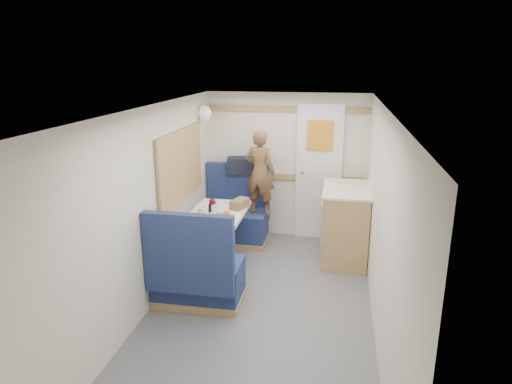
% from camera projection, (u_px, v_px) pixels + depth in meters
% --- Properties ---
extents(floor, '(4.50, 4.50, 0.00)m').
position_uv_depth(floor, '(258.00, 317.00, 4.45)').
color(floor, '#515156').
rests_on(floor, ground).
extents(ceiling, '(4.50, 4.50, 0.00)m').
position_uv_depth(ceiling, '(258.00, 110.00, 3.89)').
color(ceiling, silver).
rests_on(ceiling, wall_back).
extents(wall_back, '(2.20, 0.02, 2.00)m').
position_uv_depth(wall_back, '(286.00, 166.00, 6.29)').
color(wall_back, silver).
rests_on(wall_back, floor).
extents(wall_left, '(0.02, 4.50, 2.00)m').
position_uv_depth(wall_left, '(145.00, 214.00, 4.36)').
color(wall_left, silver).
rests_on(wall_left, floor).
extents(wall_right, '(0.02, 4.50, 2.00)m').
position_uv_depth(wall_right, '(382.00, 228.00, 3.98)').
color(wall_right, silver).
rests_on(wall_right, floor).
extents(oak_trim_low, '(2.15, 0.02, 0.08)m').
position_uv_depth(oak_trim_low, '(286.00, 177.00, 6.32)').
color(oak_trim_low, '#9B7546').
rests_on(oak_trim_low, wall_back).
extents(oak_trim_high, '(2.15, 0.02, 0.08)m').
position_uv_depth(oak_trim_high, '(287.00, 109.00, 6.06)').
color(oak_trim_high, '#9B7546').
rests_on(oak_trim_high, wall_back).
extents(side_window, '(0.04, 1.30, 0.72)m').
position_uv_depth(side_window, '(180.00, 165.00, 5.23)').
color(side_window, '#B4C1A4').
rests_on(side_window, wall_left).
extents(rear_door, '(0.62, 0.12, 1.86)m').
position_uv_depth(rear_door, '(319.00, 170.00, 6.19)').
color(rear_door, white).
rests_on(rear_door, wall_back).
extents(dinette_table, '(0.62, 0.92, 0.72)m').
position_uv_depth(dinette_table, '(218.00, 223.00, 5.34)').
color(dinette_table, white).
rests_on(dinette_table, floor).
extents(bench_far, '(0.90, 0.59, 1.05)m').
position_uv_depth(bench_far, '(235.00, 220.00, 6.24)').
color(bench_far, '#171D4B').
rests_on(bench_far, floor).
extents(bench_near, '(0.90, 0.59, 1.05)m').
position_uv_depth(bench_near, '(197.00, 277.00, 4.60)').
color(bench_near, '#171D4B').
rests_on(bench_near, floor).
extents(ledge, '(0.90, 0.14, 0.04)m').
position_uv_depth(ledge, '(238.00, 175.00, 6.32)').
color(ledge, '#9B7546').
rests_on(ledge, bench_far).
extents(dome_light, '(0.20, 0.20, 0.20)m').
position_uv_depth(dome_light, '(204.00, 113.00, 5.88)').
color(dome_light, white).
rests_on(dome_light, wall_left).
extents(galley_counter, '(0.57, 0.92, 0.92)m').
position_uv_depth(galley_counter, '(345.00, 223.00, 5.64)').
color(galley_counter, '#9B7546').
rests_on(galley_counter, floor).
extents(person, '(0.46, 0.35, 1.12)m').
position_uv_depth(person, '(260.00, 172.00, 5.92)').
color(person, brown).
rests_on(person, bench_far).
extents(duffel_bag, '(0.50, 0.29, 0.23)m').
position_uv_depth(duffel_bag, '(245.00, 166.00, 6.26)').
color(duffel_bag, black).
rests_on(duffel_bag, ledge).
extents(tray, '(0.36, 0.43, 0.02)m').
position_uv_depth(tray, '(220.00, 216.00, 5.10)').
color(tray, silver).
rests_on(tray, dinette_table).
extents(orange_fruit, '(0.08, 0.08, 0.08)m').
position_uv_depth(orange_fruit, '(227.00, 214.00, 5.04)').
color(orange_fruit, '#F1550A').
rests_on(orange_fruit, tray).
extents(cheese_block, '(0.12, 0.08, 0.04)m').
position_uv_depth(cheese_block, '(222.00, 213.00, 5.13)').
color(cheese_block, '#F4DB8D').
rests_on(cheese_block, tray).
extents(wine_glass, '(0.08, 0.08, 0.17)m').
position_uv_depth(wine_glass, '(212.00, 202.00, 5.23)').
color(wine_glass, white).
rests_on(wine_glass, dinette_table).
extents(tumbler_left, '(0.07, 0.07, 0.11)m').
position_uv_depth(tumbler_left, '(200.00, 215.00, 5.01)').
color(tumbler_left, white).
rests_on(tumbler_left, dinette_table).
extents(tumbler_right, '(0.07, 0.07, 0.12)m').
position_uv_depth(tumbler_right, '(213.00, 207.00, 5.26)').
color(tumbler_right, silver).
rests_on(tumbler_right, dinette_table).
extents(beer_glass, '(0.06, 0.06, 0.09)m').
position_uv_depth(beer_glass, '(236.00, 204.00, 5.42)').
color(beer_glass, '#8D4414').
rests_on(beer_glass, dinette_table).
extents(pepper_grinder, '(0.04, 0.04, 0.10)m').
position_uv_depth(pepper_grinder, '(210.00, 208.00, 5.24)').
color(pepper_grinder, black).
rests_on(pepper_grinder, dinette_table).
extents(bread_loaf, '(0.21, 0.28, 0.11)m').
position_uv_depth(bread_loaf, '(240.00, 204.00, 5.40)').
color(bread_loaf, olive).
rests_on(bread_loaf, dinette_table).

